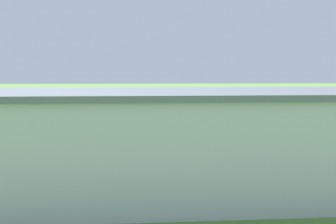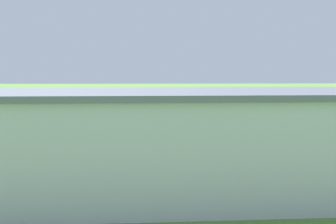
# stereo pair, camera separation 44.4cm
# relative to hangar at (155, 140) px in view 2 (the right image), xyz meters

# --- Properties ---
(ground_plane) EXTENTS (400.00, 400.00, 0.00)m
(ground_plane) POSITION_rel_hangar_xyz_m (3.61, -40.33, -3.17)
(ground_plane) COLOR #568438
(hangar) EXTENTS (28.88, 12.06, 6.33)m
(hangar) POSITION_rel_hangar_xyz_m (0.00, 0.00, 0.00)
(hangar) COLOR #B7BCC6
(hangar) RESTS_ON ground_plane
(biplane) EXTENTS (7.01, 9.11, 3.41)m
(biplane) POSITION_rel_hangar_xyz_m (-3.28, -33.00, 0.43)
(biplane) COLOR #B21E1E
(person_near_hangar_door) EXTENTS (0.54, 0.54, 1.74)m
(person_near_hangar_door) POSITION_rel_hangar_xyz_m (13.82, -14.02, -2.30)
(person_near_hangar_door) COLOR navy
(person_near_hangar_door) RESTS_ON ground_plane
(person_crossing_taxiway) EXTENTS (0.50, 0.50, 1.69)m
(person_crossing_taxiway) POSITION_rel_hangar_xyz_m (-12.39, -10.70, -2.33)
(person_crossing_taxiway) COLOR #72338C
(person_crossing_taxiway) RESTS_ON ground_plane
(person_beside_truck) EXTENTS (0.49, 0.49, 1.75)m
(person_beside_truck) POSITION_rel_hangar_xyz_m (-13.33, -9.01, -2.30)
(person_beside_truck) COLOR #B23333
(person_beside_truck) RESTS_ON ground_plane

